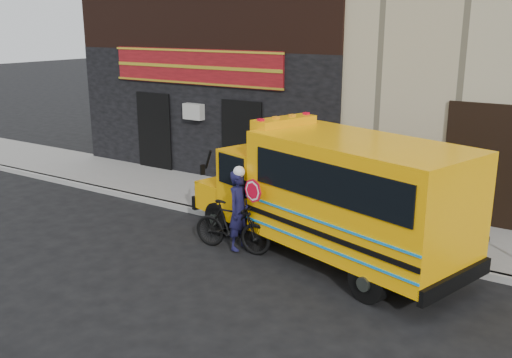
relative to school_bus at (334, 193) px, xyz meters
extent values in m
plane|color=black|center=(-1.60, -1.78, -1.51)|extent=(120.00, 120.00, 0.00)
cube|color=#969590|center=(-1.60, 0.82, -1.43)|extent=(40.00, 0.20, 0.15)
cube|color=slate|center=(-1.60, 2.32, -1.43)|extent=(40.00, 3.00, 0.15)
cube|color=black|center=(-6.60, 3.77, 0.64)|extent=(10.00, 0.30, 4.00)
cube|color=black|center=(-6.60, 3.77, 4.14)|extent=(10.00, 0.28, 3.00)
cube|color=#5F0D11|center=(-6.60, 3.60, 2.14)|extent=(6.50, 0.12, 1.10)
cube|color=black|center=(-8.40, 3.62, -0.11)|extent=(1.30, 0.10, 2.50)
cube|color=black|center=(-4.80, 3.62, -0.11)|extent=(1.30, 0.10, 2.50)
cylinder|color=black|center=(-2.98, -0.09, -1.11)|extent=(0.85, 0.50, 0.80)
cylinder|color=black|center=(-2.43, 1.73, -1.11)|extent=(0.85, 0.50, 0.80)
cylinder|color=black|center=(1.42, -1.42, -1.11)|extent=(0.85, 0.50, 0.80)
cylinder|color=black|center=(1.97, 0.40, -1.11)|extent=(0.85, 0.50, 0.80)
cube|color=#FFA705|center=(-3.14, 0.95, -0.71)|extent=(1.54, 2.20, 0.70)
cube|color=black|center=(-3.66, 1.11, -0.96)|extent=(0.71, 2.00, 0.35)
cube|color=#FFA705|center=(-2.08, 0.64, -0.21)|extent=(1.76, 2.36, 1.70)
cube|color=black|center=(-2.63, 0.80, 0.19)|extent=(0.58, 1.74, 0.90)
cube|color=#FFA705|center=(0.64, -0.19, 0.11)|extent=(4.94, 3.41, 2.25)
cube|color=black|center=(2.83, -0.85, -0.96)|extent=(0.75, 2.14, 0.30)
cube|color=black|center=(0.42, -1.28, 0.59)|extent=(3.74, 1.17, 0.75)
cube|color=#FFA705|center=(-1.51, 0.46, 1.27)|extent=(0.94, 1.68, 0.28)
cylinder|color=red|center=(-1.46, -0.91, 0.04)|extent=(0.51, 0.18, 0.52)
imported|color=black|center=(-2.10, -0.78, -0.93)|extent=(1.96, 0.72, 1.16)
imported|color=#121133|center=(-1.97, -0.68, -0.60)|extent=(0.45, 0.67, 1.81)
camera|label=1|loc=(4.88, -10.59, 3.48)|focal=40.00mm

